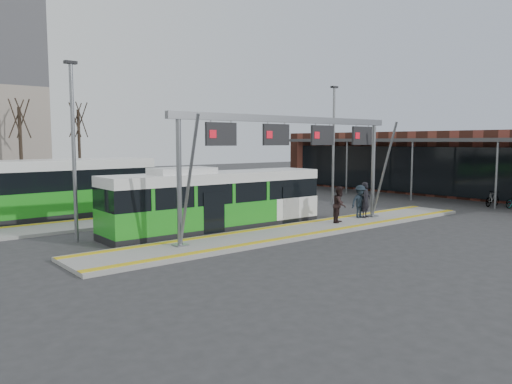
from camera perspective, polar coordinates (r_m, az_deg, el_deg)
ground at (r=23.53m, az=5.50°, el=-4.52°), size 120.00×120.00×0.00m
platform_main at (r=23.51m, az=5.50°, el=-4.34°), size 22.00×3.00×0.15m
platform_second at (r=27.64m, az=-12.39°, el=-2.92°), size 20.00×3.00×0.15m
tactile_main at (r=23.50m, az=5.50°, el=-4.13°), size 22.00×2.65×0.02m
tactile_second at (r=28.64m, az=-13.45°, el=-2.47°), size 20.00×0.35×0.02m
gantry at (r=23.09m, az=4.54°, el=6.02°), size 13.00×1.68×5.20m
station_building at (r=43.32m, az=22.52°, el=3.15°), size 11.50×32.00×5.00m
hero_bus at (r=23.63m, az=-4.58°, el=-1.05°), size 11.09×2.56×3.04m
bg_bus_green at (r=28.77m, az=-23.99°, el=0.09°), size 13.03×3.49×3.22m
passenger_a at (r=27.21m, az=12.43°, el=-0.88°), size 0.80×0.65×1.90m
passenger_b at (r=25.28m, az=9.55°, el=-1.42°), size 1.10×1.00×1.82m
passenger_c at (r=27.06m, az=11.81°, el=-1.07°), size 1.22×0.83×1.75m
bicycle_d at (r=35.76m, az=25.41°, el=-0.69°), size 1.70×0.52×1.02m
tree_left at (r=45.63m, az=-25.42°, el=7.54°), size 1.40×1.40×7.95m
tree_mid at (r=51.07m, az=-19.64°, el=7.73°), size 1.40×1.40×8.20m
lamp_west at (r=21.93m, az=-20.13°, el=4.83°), size 0.50×0.25×7.45m
lamp_east at (r=33.06m, az=8.85°, el=5.59°), size 0.50×0.25×7.76m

